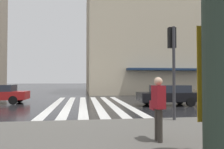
{
  "coord_description": "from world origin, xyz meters",
  "views": [
    {
      "loc": [
        -11.89,
        -0.86,
        1.75
      ],
      "look_at": [
        1.98,
        -2.76,
        2.12
      ],
      "focal_mm": 34.85,
      "sensor_mm": 36.0,
      "label": 1
    }
  ],
  "objects_px": {
    "pedestrian_in_red_jacket": "(158,104)",
    "car_champagne": "(220,92)",
    "car_black": "(168,95)",
    "traffic_signal_post": "(173,53)"
  },
  "relations": [
    {
      "from": "car_black",
      "to": "pedestrian_in_red_jacket",
      "type": "height_order",
      "value": "pedestrian_in_red_jacket"
    },
    {
      "from": "car_champagne",
      "to": "pedestrian_in_red_jacket",
      "type": "distance_m",
      "value": 15.42
    },
    {
      "from": "traffic_signal_post",
      "to": "car_black",
      "type": "distance_m",
      "value": 6.66
    },
    {
      "from": "traffic_signal_post",
      "to": "pedestrian_in_red_jacket",
      "type": "relative_size",
      "value": 2.25
    },
    {
      "from": "pedestrian_in_red_jacket",
      "to": "car_champagne",
      "type": "bearing_deg",
      "value": -39.66
    },
    {
      "from": "traffic_signal_post",
      "to": "car_champagne",
      "type": "bearing_deg",
      "value": -42.43
    },
    {
      "from": "car_black",
      "to": "pedestrian_in_red_jacket",
      "type": "relative_size",
      "value": 2.44
    },
    {
      "from": "car_champagne",
      "to": "car_black",
      "type": "bearing_deg",
      "value": 116.88
    },
    {
      "from": "traffic_signal_post",
      "to": "car_champagne",
      "type": "relative_size",
      "value": 0.92
    },
    {
      "from": "car_champagne",
      "to": "pedestrian_in_red_jacket",
      "type": "relative_size",
      "value": 2.44
    }
  ]
}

